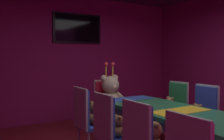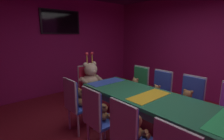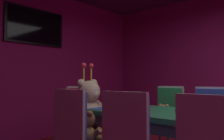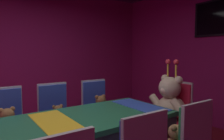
{
  "view_description": "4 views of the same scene",
  "coord_description": "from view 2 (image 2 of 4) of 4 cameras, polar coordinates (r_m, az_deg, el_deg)",
  "views": [
    {
      "loc": [
        -2.29,
        -2.17,
        1.39
      ],
      "look_at": [
        -0.17,
        1.33,
        1.19
      ],
      "focal_mm": 40.41,
      "sensor_mm": 36.0,
      "label": 1
    },
    {
      "loc": [
        -2.1,
        -1.51,
        1.7
      ],
      "look_at": [
        0.0,
        0.91,
        1.02
      ],
      "focal_mm": 26.74,
      "sensor_mm": 36.0,
      "label": 2
    },
    {
      "loc": [
        -2.25,
        -0.79,
        1.06
      ],
      "look_at": [
        -0.04,
        1.2,
        1.2
      ],
      "focal_mm": 38.11,
      "sensor_mm": 36.0,
      "label": 3
    },
    {
      "loc": [
        1.88,
        -0.65,
        1.39
      ],
      "look_at": [
        -0.18,
        0.79,
        1.19
      ],
      "focal_mm": 32.99,
      "sensor_mm": 36.0,
      "label": 4
    }
  ],
  "objects": [
    {
      "name": "teddy_left_2",
      "position": [
        2.55,
        -2.9,
        -14.43
      ],
      "size": [
        0.21,
        0.28,
        0.26
      ],
      "color": "brown",
      "rests_on": "chair_left_2"
    },
    {
      "name": "teddy_right_1",
      "position": [
        3.24,
        24.24,
        -9.23
      ],
      "size": [
        0.25,
        0.33,
        0.31
      ],
      "rotation": [
        0.0,
        0.0,
        3.14
      ],
      "color": "olive",
      "rests_on": "chair_right_1"
    },
    {
      "name": "chair_right_2",
      "position": [
        3.62,
        16.26,
        -6.31
      ],
      "size": [
        0.42,
        0.41,
        0.98
      ],
      "rotation": [
        0.0,
        0.0,
        3.14
      ],
      "color": "#2D47B2",
      "rests_on": "ground_plane"
    },
    {
      "name": "banquet_table",
      "position": [
        2.79,
        12.51,
        -10.37
      ],
      "size": [
        0.9,
        2.55,
        0.75
      ],
      "color": "#26724C",
      "rests_on": "ground_plane"
    },
    {
      "name": "ground_plane",
      "position": [
        3.1,
        11.92,
        -21.64
      ],
      "size": [
        7.9,
        7.9,
        0.0
      ],
      "primitive_type": "plane",
      "color": "maroon"
    },
    {
      "name": "wall_back",
      "position": [
        5.17,
        -17.09,
        8.11
      ],
      "size": [
        5.2,
        0.12,
        2.8
      ],
      "primitive_type": "cube",
      "color": "#8C1959",
      "rests_on": "ground_plane"
    },
    {
      "name": "chair_left_2",
      "position": [
        2.46,
        -5.59,
        -14.8
      ],
      "size": [
        0.42,
        0.41,
        0.98
      ],
      "color": "#2D47B2",
      "rests_on": "ground_plane"
    },
    {
      "name": "chair_left_3",
      "position": [
        2.98,
        -12.71,
        -10.13
      ],
      "size": [
        0.42,
        0.41,
        0.98
      ],
      "color": "#2D47B2",
      "rests_on": "ground_plane"
    },
    {
      "name": "wall_right",
      "position": [
        4.95,
        31.37,
        6.75
      ],
      "size": [
        0.12,
        6.4,
        2.8
      ],
      "primitive_type": "cube",
      "color": "#8C1959",
      "rests_on": "ground_plane"
    },
    {
      "name": "throne_chair",
      "position": [
        4.09,
        -8.43,
        -3.83
      ],
      "size": [
        0.41,
        0.42,
        0.98
      ],
      "rotation": [
        0.0,
        0.0,
        -1.57
      ],
      "color": "red",
      "rests_on": "ground_plane"
    },
    {
      "name": "teddy_right_3",
      "position": [
        3.86,
        7.86,
        -5.06
      ],
      "size": [
        0.23,
        0.3,
        0.28
      ],
      "rotation": [
        0.0,
        0.0,
        3.14
      ],
      "color": "#9E7247",
      "rests_on": "chair_right_3"
    },
    {
      "name": "chair_right_3",
      "position": [
        3.96,
        9.24,
        -4.4
      ],
      "size": [
        0.42,
        0.41,
        0.98
      ],
      "rotation": [
        0.0,
        0.0,
        3.14
      ],
      "color": "#268C4C",
      "rests_on": "ground_plane"
    },
    {
      "name": "king_teddy_bear",
      "position": [
        3.92,
        -7.17,
        -2.45
      ],
      "size": [
        0.67,
        0.52,
        0.85
      ],
      "rotation": [
        0.0,
        0.0,
        -1.57
      ],
      "color": "beige",
      "rests_on": "throne_chair"
    },
    {
      "name": "wall_tv",
      "position": [
        5.09,
        -17.11,
        15.39
      ],
      "size": [
        1.14,
        0.06,
        0.66
      ],
      "color": "black"
    },
    {
      "name": "chair_left_1",
      "position": [
        2.07,
        5.23,
        -20.41
      ],
      "size": [
        0.42,
        0.41,
        0.98
      ],
      "color": "#2D47B2",
      "rests_on": "ground_plane"
    },
    {
      "name": "teddy_left_3",
      "position": [
        3.05,
        -10.26,
        -9.55
      ],
      "size": [
        0.26,
        0.34,
        0.32
      ],
      "color": "brown",
      "rests_on": "chair_left_3"
    },
    {
      "name": "teddy_left_1",
      "position": [
        2.16,
        8.06,
        -18.96
      ],
      "size": [
        0.26,
        0.34,
        0.32
      ],
      "color": "olive",
      "rests_on": "chair_left_1"
    },
    {
      "name": "teddy_right_2",
      "position": [
        3.52,
        14.97,
        -7.25
      ],
      "size": [
        0.21,
        0.27,
        0.26
      ],
      "rotation": [
        0.0,
        0.0,
        3.14
      ],
      "color": "olive",
      "rests_on": "chair_right_2"
    },
    {
      "name": "chair_right_1",
      "position": [
        3.36,
        25.31,
        -8.45
      ],
      "size": [
        0.42,
        0.41,
        0.98
      ],
      "rotation": [
        0.0,
        0.0,
        3.14
      ],
      "color": "#2D47B2",
      "rests_on": "ground_plane"
    }
  ]
}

